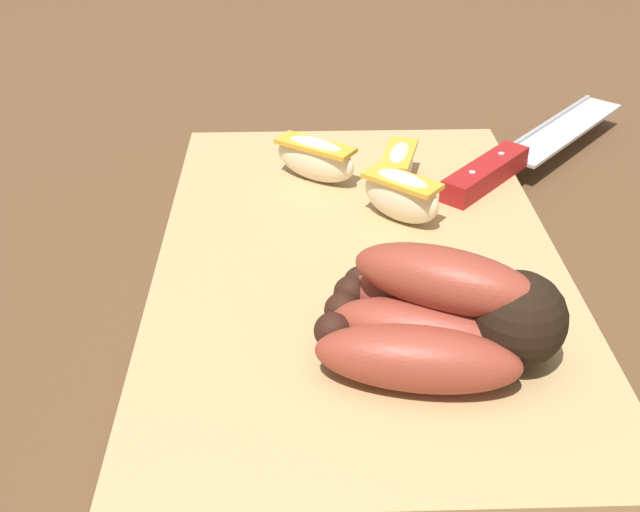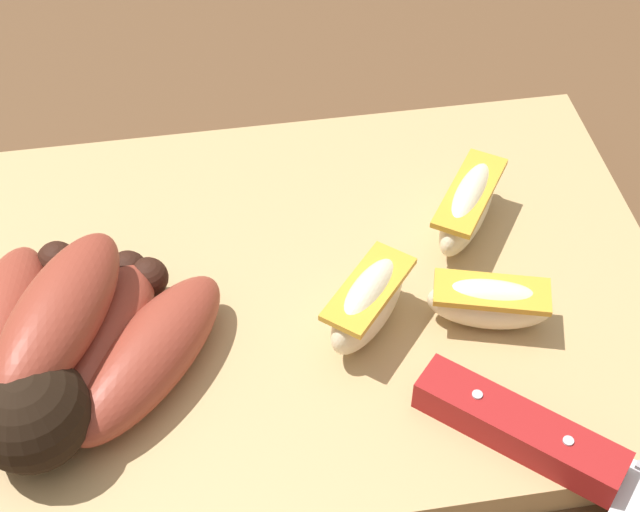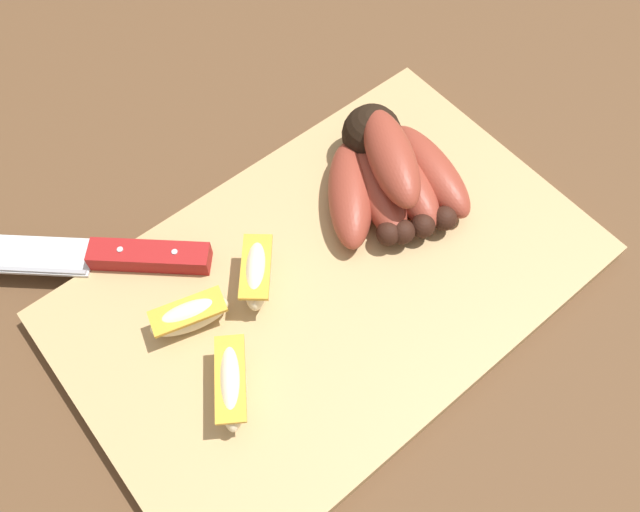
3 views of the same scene
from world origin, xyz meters
name	(u,v)px [view 2 (image 2 of 3)]	position (x,y,z in m)	size (l,w,h in m)	color
ground_plane	(240,328)	(0.00, 0.00, 0.00)	(6.00, 6.00, 0.00)	brown
cutting_board	(265,304)	(-0.01, -0.01, 0.01)	(0.43, 0.27, 0.02)	tan
banana_bunch	(66,348)	(0.08, 0.03, 0.04)	(0.15, 0.14, 0.07)	black
chefs_knife	(618,482)	(-0.16, 0.13, 0.03)	(0.23, 0.21, 0.02)	silver
apple_wedge_near	(468,207)	(-0.13, -0.03, 0.04)	(0.06, 0.07, 0.04)	beige
apple_wedge_middle	(490,303)	(-0.13, 0.03, 0.04)	(0.07, 0.04, 0.03)	beige
apple_wedge_far	(368,304)	(-0.06, 0.03, 0.04)	(0.06, 0.06, 0.04)	beige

